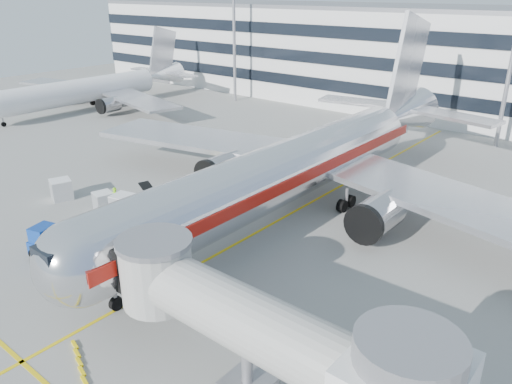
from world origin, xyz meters
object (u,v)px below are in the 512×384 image
Objects in this scene: ramp_worker at (116,199)px; cargo_container_right at (61,189)px; cargo_container_front at (123,205)px; belt_loader at (151,201)px; baggage_tug at (49,244)px; cargo_container_left at (103,201)px; main_jet at (303,163)px.

cargo_container_right is at bearing 158.56° from ramp_worker.
ramp_worker is at bearing 170.39° from cargo_container_front.
baggage_tug reaches higher than belt_loader.
cargo_container_right is 1.10× the size of cargo_container_front.
cargo_container_left is 5.19m from cargo_container_right.
belt_loader is 2.06× the size of cargo_container_front.
cargo_container_front is 1.00× the size of ramp_worker.
main_jet reaches higher than baggage_tug.
baggage_tug is (-9.24, -18.79, -3.23)m from main_jet.
ramp_worker reaches higher than cargo_container_left.
ramp_worker reaches higher than cargo_container_front.
baggage_tug is at bearing -61.36° from cargo_container_left.
main_jet reaches higher than belt_loader.
ramp_worker is at bearing 41.94° from cargo_container_left.
main_jet is at bearing 38.81° from belt_loader.
cargo_container_right is at bearing -168.01° from cargo_container_front.
cargo_container_right is at bearing 145.27° from baggage_tug.
baggage_tug is 11.07m from cargo_container_right.
cargo_container_front is at bearing -103.86° from belt_loader.
cargo_container_left is at bearing -139.23° from main_jet.
ramp_worker reaches higher than belt_loader.
ramp_worker is (-1.99, -2.29, 0.47)m from belt_loader.
cargo_container_left is at bearing -176.24° from ramp_worker.
cargo_container_right is (-9.10, 6.30, -0.06)m from baggage_tug.
main_jet reaches higher than cargo_container_right.
cargo_container_left is 1.10m from ramp_worker.
main_jet reaches higher than ramp_worker.
cargo_container_front is (-0.62, -2.52, 0.35)m from belt_loader.
cargo_container_left is 2.22m from cargo_container_front.
belt_loader reaches higher than cargo_container_left.
cargo_container_front is (-11.09, -10.95, -3.33)m from main_jet.
cargo_container_right reaches higher than cargo_container_front.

